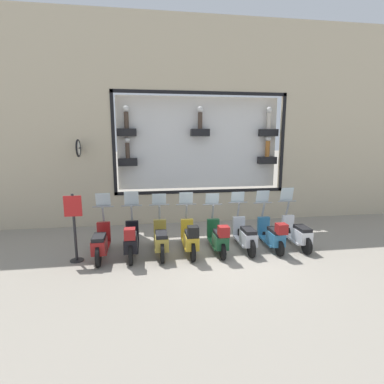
{
  "coord_description": "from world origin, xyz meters",
  "views": [
    {
      "loc": [
        -7.79,
        2.08,
        3.31
      ],
      "look_at": [
        1.7,
        0.63,
        1.52
      ],
      "focal_mm": 28.0,
      "sensor_mm": 36.0,
      "label": 1
    }
  ],
  "objects_px": {
    "scooter_yellow_4": "(190,238)",
    "scooter_silver_2": "(245,236)",
    "scooter_olive_5": "(161,240)",
    "scooter_black_6": "(131,241)",
    "shop_sign_post": "(74,225)",
    "scooter_red_7": "(101,243)",
    "scooter_green_3": "(218,237)",
    "scooter_white_0": "(297,233)",
    "scooter_teal_1": "(273,235)"
  },
  "relations": [
    {
      "from": "scooter_yellow_4",
      "to": "scooter_silver_2",
      "type": "bearing_deg",
      "value": -87.89
    },
    {
      "from": "scooter_yellow_4",
      "to": "scooter_olive_5",
      "type": "xyz_separation_m",
      "value": [
        0.06,
        0.82,
        -0.03
      ]
    },
    {
      "from": "scooter_yellow_4",
      "to": "scooter_black_6",
      "type": "relative_size",
      "value": 1.0
    },
    {
      "from": "scooter_silver_2",
      "to": "scooter_black_6",
      "type": "height_order",
      "value": "scooter_black_6"
    },
    {
      "from": "scooter_yellow_4",
      "to": "shop_sign_post",
      "type": "xyz_separation_m",
      "value": [
        -0.01,
        3.09,
        0.53
      ]
    },
    {
      "from": "scooter_black_6",
      "to": "scooter_yellow_4",
      "type": "bearing_deg",
      "value": -90.26
    },
    {
      "from": "scooter_yellow_4",
      "to": "scooter_red_7",
      "type": "bearing_deg",
      "value": 88.5
    },
    {
      "from": "scooter_silver_2",
      "to": "scooter_green_3",
      "type": "distance_m",
      "value": 0.82
    },
    {
      "from": "scooter_yellow_4",
      "to": "shop_sign_post",
      "type": "distance_m",
      "value": 3.14
    },
    {
      "from": "scooter_white_0",
      "to": "scooter_olive_5",
      "type": "bearing_deg",
      "value": 89.97
    },
    {
      "from": "scooter_yellow_4",
      "to": "scooter_olive_5",
      "type": "height_order",
      "value": "scooter_yellow_4"
    },
    {
      "from": "shop_sign_post",
      "to": "scooter_silver_2",
      "type": "bearing_deg",
      "value": -89.16
    },
    {
      "from": "scooter_yellow_4",
      "to": "scooter_red_7",
      "type": "xyz_separation_m",
      "value": [
        0.06,
        2.45,
        -0.03
      ]
    },
    {
      "from": "scooter_green_3",
      "to": "scooter_silver_2",
      "type": "bearing_deg",
      "value": -85.05
    },
    {
      "from": "shop_sign_post",
      "to": "scooter_teal_1",
      "type": "bearing_deg",
      "value": -90.02
    },
    {
      "from": "scooter_teal_1",
      "to": "scooter_yellow_4",
      "type": "bearing_deg",
      "value": 89.74
    },
    {
      "from": "scooter_black_6",
      "to": "scooter_teal_1",
      "type": "bearing_deg",
      "value": -90.26
    },
    {
      "from": "scooter_teal_1",
      "to": "scooter_red_7",
      "type": "relative_size",
      "value": 0.99
    },
    {
      "from": "scooter_yellow_4",
      "to": "scooter_white_0",
      "type": "bearing_deg",
      "value": -88.94
    },
    {
      "from": "scooter_olive_5",
      "to": "scooter_black_6",
      "type": "bearing_deg",
      "value": 93.85
    },
    {
      "from": "scooter_silver_2",
      "to": "scooter_green_3",
      "type": "relative_size",
      "value": 1.01
    },
    {
      "from": "scooter_white_0",
      "to": "scooter_red_7",
      "type": "bearing_deg",
      "value": 89.96
    },
    {
      "from": "scooter_red_7",
      "to": "scooter_teal_1",
      "type": "bearing_deg",
      "value": -90.88
    },
    {
      "from": "scooter_yellow_4",
      "to": "shop_sign_post",
      "type": "height_order",
      "value": "shop_sign_post"
    },
    {
      "from": "scooter_silver_2",
      "to": "shop_sign_post",
      "type": "xyz_separation_m",
      "value": [
        -0.07,
        4.73,
        0.57
      ]
    },
    {
      "from": "scooter_white_0",
      "to": "shop_sign_post",
      "type": "distance_m",
      "value": 6.39
    },
    {
      "from": "scooter_teal_1",
      "to": "scooter_black_6",
      "type": "height_order",
      "value": "scooter_black_6"
    },
    {
      "from": "scooter_green_3",
      "to": "scooter_yellow_4",
      "type": "xyz_separation_m",
      "value": [
        0.01,
        0.82,
        0.02
      ]
    },
    {
      "from": "scooter_white_0",
      "to": "scooter_yellow_4",
      "type": "height_order",
      "value": "scooter_white_0"
    },
    {
      "from": "scooter_green_3",
      "to": "scooter_red_7",
      "type": "height_order",
      "value": "scooter_red_7"
    },
    {
      "from": "scooter_olive_5",
      "to": "shop_sign_post",
      "type": "height_order",
      "value": "shop_sign_post"
    },
    {
      "from": "scooter_white_0",
      "to": "scooter_green_3",
      "type": "relative_size",
      "value": 1.0
    },
    {
      "from": "scooter_olive_5",
      "to": "scooter_teal_1",
      "type": "bearing_deg",
      "value": -91.28
    },
    {
      "from": "scooter_teal_1",
      "to": "shop_sign_post",
      "type": "relative_size",
      "value": 0.97
    },
    {
      "from": "scooter_white_0",
      "to": "shop_sign_post",
      "type": "xyz_separation_m",
      "value": [
        -0.07,
        6.36,
        0.57
      ]
    },
    {
      "from": "scooter_teal_1",
      "to": "scooter_red_7",
      "type": "xyz_separation_m",
      "value": [
        0.08,
        4.91,
        -0.01
      ]
    },
    {
      "from": "scooter_silver_2",
      "to": "scooter_black_6",
      "type": "xyz_separation_m",
      "value": [
        -0.05,
        3.27,
        0.05
      ]
    },
    {
      "from": "scooter_teal_1",
      "to": "shop_sign_post",
      "type": "height_order",
      "value": "shop_sign_post"
    },
    {
      "from": "scooter_silver_2",
      "to": "scooter_red_7",
      "type": "height_order",
      "value": "scooter_red_7"
    },
    {
      "from": "scooter_red_7",
      "to": "scooter_white_0",
      "type": "bearing_deg",
      "value": -90.04
    },
    {
      "from": "scooter_yellow_4",
      "to": "scooter_green_3",
      "type": "bearing_deg",
      "value": -90.75
    },
    {
      "from": "scooter_green_3",
      "to": "shop_sign_post",
      "type": "distance_m",
      "value": 3.95
    },
    {
      "from": "shop_sign_post",
      "to": "scooter_white_0",
      "type": "bearing_deg",
      "value": -89.38
    },
    {
      "from": "scooter_white_0",
      "to": "scooter_olive_5",
      "type": "height_order",
      "value": "scooter_white_0"
    },
    {
      "from": "scooter_white_0",
      "to": "scooter_yellow_4",
      "type": "distance_m",
      "value": 3.27
    },
    {
      "from": "scooter_black_6",
      "to": "scooter_green_3",
      "type": "bearing_deg",
      "value": -90.42
    },
    {
      "from": "scooter_black_6",
      "to": "shop_sign_post",
      "type": "bearing_deg",
      "value": 90.64
    },
    {
      "from": "scooter_white_0",
      "to": "scooter_silver_2",
      "type": "relative_size",
      "value": 1.0
    },
    {
      "from": "scooter_red_7",
      "to": "shop_sign_post",
      "type": "distance_m",
      "value": 0.85
    },
    {
      "from": "scooter_white_0",
      "to": "scooter_yellow_4",
      "type": "bearing_deg",
      "value": 91.06
    }
  ]
}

